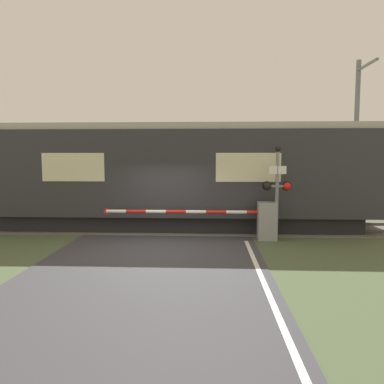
{
  "coord_description": "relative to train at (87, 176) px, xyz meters",
  "views": [
    {
      "loc": [
        1.5,
        -10.87,
        2.71
      ],
      "look_at": [
        0.87,
        1.92,
        1.51
      ],
      "focal_mm": 35.0,
      "sensor_mm": 36.0,
      "label": 1
    }
  ],
  "objects": [
    {
      "name": "crossing_barrier",
      "position": [
        6.16,
        -1.96,
        -1.32
      ],
      "size": [
        5.71,
        0.44,
        1.24
      ],
      "color": "gray",
      "rests_on": "ground_plane"
    },
    {
      "name": "train",
      "position": [
        0.0,
        0.0,
        0.0
      ],
      "size": [
        21.88,
        2.9,
        3.9
      ],
      "color": "black",
      "rests_on": "ground_plane"
    },
    {
      "name": "signal_post",
      "position": [
        6.88,
        -2.11,
        -0.25
      ],
      "size": [
        0.92,
        0.26,
        3.06
      ],
      "color": "gray",
      "rests_on": "ground_plane"
    },
    {
      "name": "track_bed",
      "position": [
        3.24,
        0.0,
        -1.97
      ],
      "size": [
        36.0,
        3.2,
        0.13
      ],
      "color": "#666056",
      "rests_on": "ground_plane"
    },
    {
      "name": "catenary_pole",
      "position": [
        10.93,
        2.2,
        1.53
      ],
      "size": [
        0.2,
        1.9,
        6.75
      ],
      "color": "slate",
      "rests_on": "ground_plane"
    },
    {
      "name": "ground_plane",
      "position": [
        3.24,
        -3.28,
        -1.99
      ],
      "size": [
        80.0,
        80.0,
        0.0
      ],
      "primitive_type": "plane",
      "color": "#475638"
    }
  ]
}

